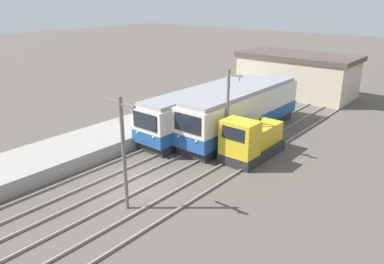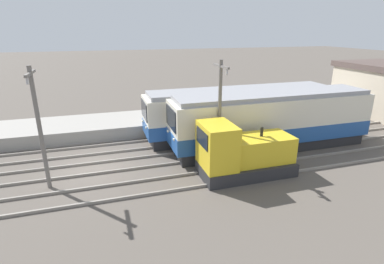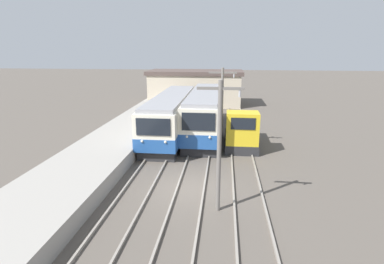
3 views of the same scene
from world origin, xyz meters
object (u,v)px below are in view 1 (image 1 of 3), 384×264
catenary_mast_near (124,150)px  catenary_mast_mid (228,109)px  commuter_train_left (207,110)px  commuter_train_center (242,113)px  shunting_locomotive (251,141)px

catenary_mast_near → catenary_mast_mid: size_ratio=1.00×
catenary_mast_near → catenary_mast_mid: (0.00, 9.06, 0.00)m
commuter_train_left → catenary_mast_near: size_ratio=2.34×
commuter_train_center → catenary_mast_near: size_ratio=2.24×
commuter_train_center → shunting_locomotive: (3.00, -3.56, -0.53)m
shunting_locomotive → catenary_mast_near: catenary_mast_near is taller
catenary_mast_mid → commuter_train_center: bearing=109.4°
commuter_train_left → shunting_locomotive: (5.80, -2.70, -0.44)m
commuter_train_left → catenary_mast_mid: 5.76m
commuter_train_center → catenary_mast_mid: size_ratio=2.24×
commuter_train_left → shunting_locomotive: size_ratio=2.76×
catenary_mast_near → catenary_mast_mid: same height
shunting_locomotive → commuter_train_center: bearing=130.1°
commuter_train_center → catenary_mast_mid: bearing=-70.6°
commuter_train_center → catenary_mast_mid: (1.51, -4.29, 1.59)m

